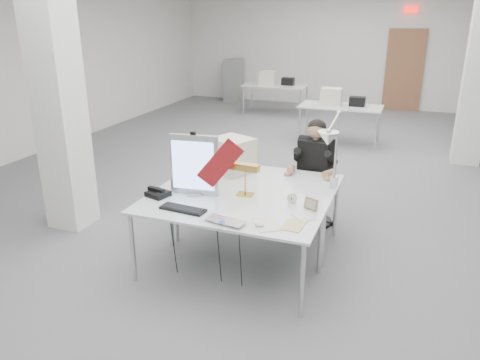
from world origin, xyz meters
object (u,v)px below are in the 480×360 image
object	(u,v)px
office_chair	(314,182)
laptop	(222,224)
desk_main	(228,209)
bankers_lamp	(245,180)
monitor	(194,165)
desk_phone	(158,194)
architect_lamp	(332,153)
seated_person	(315,156)
beige_monitor	(232,155)

from	to	relation	value
office_chair	laptop	distance (m)	1.98
desk_main	bankers_lamp	size ratio (longest dim) A/B	5.46
desk_main	monitor	bearing A→B (deg)	153.65
office_chair	desk_phone	size ratio (longest dim) A/B	5.29
bankers_lamp	desk_main	bearing A→B (deg)	-92.70
bankers_lamp	architect_lamp	xyz separation A→B (m)	(0.80, 0.31, 0.28)
desk_main	monitor	distance (m)	0.60
seated_person	beige_monitor	world-z (taller)	seated_person
bankers_lamp	beige_monitor	world-z (taller)	beige_monitor
architect_lamp	desk_main	bearing A→B (deg)	-138.80
office_chair	monitor	size ratio (longest dim) A/B	1.75
laptop	seated_person	bearing A→B (deg)	87.12
seated_person	desk_phone	size ratio (longest dim) A/B	4.46
desk_main	architect_lamp	bearing A→B (deg)	38.59
office_chair	architect_lamp	world-z (taller)	architect_lamp
desk_main	laptop	size ratio (longest dim) A/B	4.91
bankers_lamp	laptop	bearing A→B (deg)	-81.56
seated_person	desk_main	bearing A→B (deg)	-98.84
laptop	desk_phone	xyz separation A→B (m)	(-0.87, 0.40, 0.01)
seated_person	bankers_lamp	distance (m)	1.23
office_chair	desk_phone	world-z (taller)	office_chair
bankers_lamp	beige_monitor	distance (m)	0.75
desk_phone	beige_monitor	distance (m)	1.08
bankers_lamp	desk_phone	xyz separation A→B (m)	(-0.82, -0.34, -0.14)
office_chair	laptop	xyz separation A→B (m)	(-0.42, -1.92, 0.22)
laptop	bankers_lamp	xyz separation A→B (m)	(-0.05, 0.74, 0.15)
office_chair	beige_monitor	size ratio (longest dim) A/B	2.59
seated_person	beige_monitor	xyz separation A→B (m)	(-0.87, -0.49, 0.06)
desk_main	beige_monitor	world-z (taller)	beige_monitor
seated_person	architect_lamp	xyz separation A→B (m)	(0.33, -0.82, 0.30)
bankers_lamp	office_chair	bearing A→B (deg)	72.44
desk_main	office_chair	xyz separation A→B (m)	(0.52, 1.55, -0.19)
bankers_lamp	seated_person	bearing A→B (deg)	71.57
desk_phone	architect_lamp	distance (m)	1.80
beige_monitor	office_chair	bearing A→B (deg)	54.78
bankers_lamp	architect_lamp	world-z (taller)	architect_lamp
monitor	desk_phone	xyz separation A→B (m)	(-0.32, -0.19, -0.29)
desk_main	laptop	xyz separation A→B (m)	(0.10, -0.37, 0.03)
laptop	architect_lamp	xyz separation A→B (m)	(0.75, 1.05, 0.43)
desk_main	beige_monitor	xyz separation A→B (m)	(-0.35, 1.01, 0.21)
monitor	architect_lamp	bearing A→B (deg)	12.40
desk_main	seated_person	size ratio (longest dim) A/B	1.95
laptop	desk_phone	size ratio (longest dim) A/B	1.77
bankers_lamp	desk_phone	size ratio (longest dim) A/B	1.59
office_chair	bankers_lamp	xyz separation A→B (m)	(-0.48, -1.18, 0.37)
monitor	beige_monitor	world-z (taller)	monitor
desk_main	beige_monitor	distance (m)	1.09
monitor	bankers_lamp	xyz separation A→B (m)	(0.50, 0.15, -0.15)
seated_person	laptop	size ratio (longest dim) A/B	2.52
beige_monitor	architect_lamp	xyz separation A→B (m)	(1.20, -0.33, 0.24)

